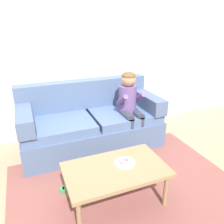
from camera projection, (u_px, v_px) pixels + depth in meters
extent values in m
plane|color=#9E896B|center=(117.00, 175.00, 2.76)|extent=(10.00, 10.00, 0.00)
cube|color=silver|center=(82.00, 46.00, 3.43)|extent=(8.00, 0.10, 2.80)
cube|color=brown|center=(126.00, 187.00, 2.54)|extent=(2.52, 1.84, 0.01)
cube|color=slate|center=(92.00, 134.00, 3.35)|extent=(1.99, 0.90, 0.38)
cube|color=slate|center=(57.00, 126.00, 3.04)|extent=(0.96, 0.74, 0.12)
cube|color=slate|center=(124.00, 115.00, 3.39)|extent=(0.96, 0.74, 0.12)
cube|color=slate|center=(84.00, 94.00, 3.45)|extent=(1.99, 0.20, 0.43)
cube|color=slate|center=(24.00, 117.00, 2.88)|extent=(0.20, 0.90, 0.22)
cube|color=slate|center=(146.00, 100.00, 3.50)|extent=(0.20, 0.90, 0.22)
cube|color=#937551|center=(116.00, 170.00, 2.20)|extent=(1.00, 0.60, 0.04)
cylinder|color=#937551|center=(79.00, 218.00, 1.93)|extent=(0.04, 0.04, 0.38)
cylinder|color=#937551|center=(166.00, 191.00, 2.23)|extent=(0.04, 0.04, 0.38)
cylinder|color=#937551|center=(68.00, 183.00, 2.34)|extent=(0.04, 0.04, 0.38)
cylinder|color=#937551|center=(142.00, 164.00, 2.64)|extent=(0.04, 0.04, 0.38)
cylinder|color=#664C84|center=(127.00, 99.00, 3.27)|extent=(0.26, 0.26, 0.40)
sphere|color=tan|center=(129.00, 79.00, 3.14)|extent=(0.21, 0.21, 0.21)
ellipsoid|color=brown|center=(129.00, 76.00, 3.13)|extent=(0.20, 0.20, 0.12)
cylinder|color=#333847|center=(127.00, 115.00, 3.19)|extent=(0.11, 0.30, 0.11)
cylinder|color=#333847|center=(131.00, 134.00, 3.15)|extent=(0.09, 0.09, 0.44)
cube|color=black|center=(132.00, 151.00, 3.20)|extent=(0.10, 0.20, 0.06)
cylinder|color=#664C84|center=(122.00, 100.00, 3.12)|extent=(0.07, 0.29, 0.23)
cylinder|color=#333847|center=(137.00, 114.00, 3.25)|extent=(0.11, 0.30, 0.11)
cylinder|color=#333847|center=(141.00, 132.00, 3.20)|extent=(0.09, 0.09, 0.44)
cube|color=black|center=(142.00, 149.00, 3.26)|extent=(0.10, 0.20, 0.06)
cylinder|color=#664C84|center=(139.00, 98.00, 3.22)|extent=(0.07, 0.29, 0.23)
cylinder|color=white|center=(125.00, 163.00, 2.26)|extent=(0.21, 0.21, 0.01)
torus|color=pink|center=(125.00, 161.00, 2.25)|extent=(0.14, 0.14, 0.04)
cube|color=#339E56|center=(70.00, 188.00, 2.51)|extent=(0.16, 0.09, 0.05)
cylinder|color=#339E56|center=(62.00, 190.00, 2.48)|extent=(0.06, 0.06, 0.05)
cylinder|color=#339E56|center=(77.00, 186.00, 2.54)|extent=(0.06, 0.06, 0.05)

